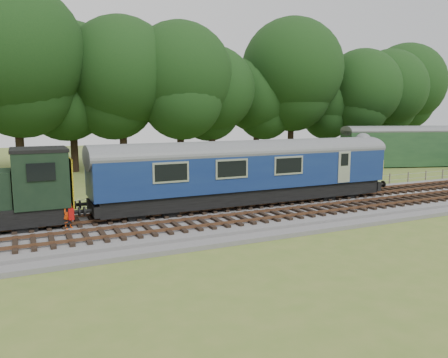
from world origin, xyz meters
TOP-DOWN VIEW (x-y plane):
  - ground at (0.00, 0.00)m, footprint 120.00×120.00m
  - ballast at (0.00, 0.00)m, footprint 70.00×7.00m
  - track_north at (0.00, 1.40)m, footprint 67.20×2.40m
  - track_south at (0.00, -1.60)m, footprint 67.20×2.40m
  - fence at (0.00, 4.50)m, footprint 64.00×0.12m
  - tree_line at (0.00, 22.00)m, footprint 70.00×8.00m
  - dmu_railcar at (-2.27, 1.40)m, footprint 18.05×2.86m
  - worker at (-12.41, 0.33)m, footprint 0.69×0.67m
  - parked_coach at (24.66, 12.90)m, footprint 16.81×7.56m
  - shed at (16.23, 13.75)m, footprint 3.85×3.85m

SIDE VIEW (x-z plane):
  - ground at x=0.00m, z-range 0.00..0.00m
  - fence at x=0.00m, z-range -0.50..0.50m
  - tree_line at x=0.00m, z-range -9.00..9.00m
  - ballast at x=0.00m, z-range 0.00..0.35m
  - track_north at x=0.00m, z-range 0.31..0.52m
  - track_south at x=0.00m, z-range 0.31..0.52m
  - worker at x=-12.41m, z-range 0.35..1.95m
  - shed at x=16.23m, z-range 0.02..2.50m
  - parked_coach at x=24.66m, z-range 0.26..4.52m
  - dmu_railcar at x=-2.27m, z-range 0.67..4.54m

